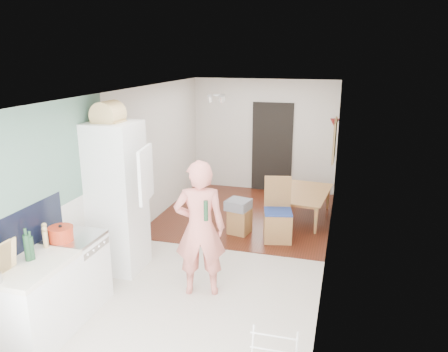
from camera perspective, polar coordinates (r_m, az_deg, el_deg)
The scene contains 30 objects.
room_shell at distance 6.48m, azimuth -0.64°, elevation -0.27°, with size 3.20×7.00×2.50m, color beige, non-canonical shape.
floor at distance 6.94m, azimuth -0.61°, elevation -10.23°, with size 3.20×7.00×0.01m, color beige.
wood_floor_overlay at distance 8.58m, azimuth 2.91°, elevation -4.94°, with size 3.20×3.30×0.01m, color #501C10.
sage_wall_panel at distance 5.34m, azimuth -23.74°, elevation 1.48°, with size 0.02×3.00×1.30m, color #547461.
tile_splashback at distance 5.16m, azimuth -26.67°, elevation -7.58°, with size 0.02×1.90×0.50m, color black.
doorway_recess at distance 9.80m, azimuth 6.30°, elevation 3.71°, with size 0.90×0.04×2.00m, color black.
base_cabinet at distance 5.29m, azimuth -23.30°, elevation -15.27°, with size 0.60×0.90×0.86m, color white.
worktop at distance 5.08m, azimuth -23.88°, elevation -10.80°, with size 0.62×0.92×0.06m, color white.
range_cooker at distance 5.80m, azimuth -18.64°, elevation -11.80°, with size 0.60×0.60×0.88m, color white.
cooker_top at distance 5.61m, azimuth -19.05°, elevation -7.63°, with size 0.60×0.60×0.04m, color silver.
fridge_housing at distance 6.33m, azimuth -13.79°, elevation -2.80°, with size 0.66×0.66×2.15m, color white.
fridge_door at distance 5.66m, azimuth -10.19°, elevation 0.23°, with size 0.56×0.04×0.70m, color white.
fridge_interior at distance 6.05m, azimuth -11.52°, elevation 1.18°, with size 0.02×0.52×0.66m, color white.
pinboard at distance 8.01m, azimuth 14.26°, elevation 4.59°, with size 0.03×0.90×0.70m, color tan.
pinboard_frame at distance 8.01m, azimuth 14.15°, elevation 4.60°, with size 0.01×0.94×0.74m, color #A56537.
wall_sconce at distance 8.62m, azimuth 14.24°, elevation 6.72°, with size 0.18×0.18×0.16m, color maroon.
person at distance 5.52m, azimuth -3.19°, elevation -5.33°, with size 0.77×0.51×2.12m, color #E17B6E.
dining_table at distance 8.40m, azimuth 10.61°, elevation -4.07°, with size 1.27×0.71×0.45m, color #A56537.
dining_chair at distance 7.28m, azimuth 7.07°, elevation -4.51°, with size 0.45×0.45×1.06m, color #A56537, non-canonical shape.
stool at distance 7.62m, azimuth 2.06°, elevation -5.95°, with size 0.34×0.34×0.44m, color #A56537, non-canonical shape.
grey_drape at distance 7.51m, azimuth 1.88°, elevation -3.76°, with size 0.37×0.37×0.17m, color gray.
bread_bin at distance 6.07m, azimuth -14.90°, elevation 7.76°, with size 0.38×0.36×0.20m, color #DBBF7B, non-canonical shape.
red_casserole at distance 5.49m, azimuth -20.52°, elevation -7.08°, with size 0.29×0.29×0.17m, color red.
held_bottle at distance 5.30m, azimuth -2.39°, elevation -4.55°, with size 0.05×0.05×0.25m, color #1B3D24.
bottle_a at distance 5.10m, azimuth -24.31°, elevation -8.54°, with size 0.07×0.07×0.29m, color #1B3D24.
bottle_b at distance 5.12m, azimuth -23.87°, elevation -8.62°, with size 0.06×0.06×0.26m, color #1B3D24.
bottle_c at distance 5.15m, azimuth -24.06°, elevation -8.72°, with size 0.09×0.09×0.22m, color silver.
pepper_mill_front at distance 5.44m, azimuth -22.30°, elevation -7.29°, with size 0.06×0.06×0.21m, color #DBBF7B.
pepper_mill_back at distance 5.37m, azimuth -22.30°, elevation -7.65°, with size 0.05×0.05×0.20m, color #DBBF7B.
chopping_boards at distance 4.91m, azimuth -26.95°, elevation -9.57°, with size 0.04×0.25×0.34m, color #DBBF7B, non-canonical shape.
Camera 1 is at (1.77, -5.97, 3.06)m, focal length 35.00 mm.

